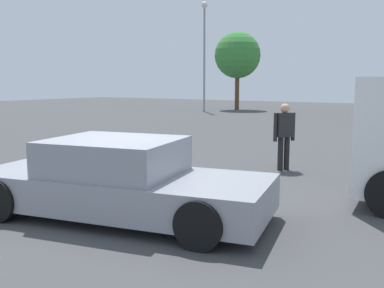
# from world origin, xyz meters

# --- Properties ---
(ground_plane) EXTENTS (80.00, 80.00, 0.00)m
(ground_plane) POSITION_xyz_m (0.00, 0.00, 0.00)
(ground_plane) COLOR #424244
(sedan_foreground) EXTENTS (4.85, 2.71, 1.21)m
(sedan_foreground) POSITION_xyz_m (0.18, -0.21, 0.56)
(sedan_foreground) COLOR gray
(sedan_foreground) RESTS_ON ground_plane
(pedestrian) EXTENTS (0.43, 0.47, 1.58)m
(pedestrian) POSITION_xyz_m (0.97, 4.60, 0.93)
(pedestrian) COLOR black
(pedestrian) RESTS_ON ground_plane
(light_post_mid) EXTENTS (0.44, 0.44, 7.61)m
(light_post_mid) POSITION_xyz_m (-11.52, 21.27, 5.04)
(light_post_mid) COLOR gray
(light_post_mid) RESTS_ON ground_plane
(tree_back_center) EXTENTS (3.45, 3.45, 5.83)m
(tree_back_center) POSITION_xyz_m (-10.55, 24.46, 4.09)
(tree_back_center) COLOR brown
(tree_back_center) RESTS_ON ground_plane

